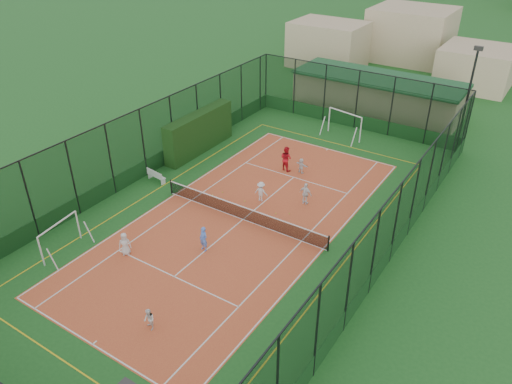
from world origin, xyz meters
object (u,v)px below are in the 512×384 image
child_near_right (149,320)px  futsal_goal_far (344,125)px  child_near_mid (204,239)px  child_far_left (261,192)px  clubhouse (378,93)px  futsal_goal_near (60,238)px  child_near_left (125,244)px  child_far_back (301,166)px  floodlight_ne (466,103)px  coach (286,158)px  white_bench (156,175)px  child_far_right (306,194)px

child_near_right → futsal_goal_far: bearing=117.3°
futsal_goal_far → child_near_mid: 18.47m
child_far_left → clubhouse: bearing=-98.1°
futsal_goal_far → futsal_goal_near: bearing=-94.0°
clubhouse → child_near_right: (1.51, -31.78, -0.99)m
child_near_left → child_near_mid: bearing=-1.3°
child_near_left → child_near_mid: 4.32m
child_far_back → child_near_mid: bearing=100.9°
futsal_goal_near → child_near_left: 3.61m
floodlight_ne → coach: floodlight_ne is taller
white_bench → futsal_goal_far: size_ratio=0.49×
white_bench → futsal_goal_far: (7.82, 14.02, 0.61)m
futsal_goal_far → child_near_right: (1.49, -24.53, -0.48)m
white_bench → coach: size_ratio=0.88×
floodlight_ne → clubhouse: size_ratio=0.54×
child_near_mid → white_bench: bearing=161.3°
white_bench → child_near_left: child_near_left is taller
child_near_left → clubhouse: bearing=43.7°
futsal_goal_far → child_far_back: futsal_goal_far is taller
child_far_back → futsal_goal_far: bearing=-77.6°
futsal_goal_far → child_near_mid: (-0.12, -18.47, -0.30)m
clubhouse → child_far_left: clubhouse is taller
child_near_right → child_far_back: size_ratio=1.02×
child_near_left → child_near_right: (5.02, -3.40, -0.12)m
futsal_goal_near → child_far_right: bearing=-44.9°
child_near_left → child_far_right: (5.86, 10.11, 0.06)m
floodlight_ne → child_near_right: (-7.09, -26.38, -3.54)m
clubhouse → futsal_goal_near: clubhouse is taller
futsal_goal_far → clubhouse: bearing=102.5°
floodlight_ne → futsal_goal_far: size_ratio=2.50×
white_bench → child_far_right: (10.15, 3.00, 0.31)m
coach → child_far_back: bearing=-157.7°
child_near_mid → child_near_right: (1.61, -6.06, -0.18)m
child_near_right → coach: (-2.57, 16.86, 0.35)m
child_near_left → child_far_left: bearing=30.5°
futsal_goal_far → child_far_left: size_ratio=2.36×
floodlight_ne → child_near_right: bearing=-105.0°
child_near_mid → child_far_right: 7.84m
clubhouse → child_near_right: bearing=-87.3°
child_near_right → child_near_left: bearing=169.8°
futsal_goal_near → child_far_left: bearing=-38.9°
futsal_goal_near → child_far_back: (6.75, 15.43, -0.36)m
futsal_goal_far → coach: bearing=-85.7°
child_near_mid → child_far_left: size_ratio=1.08×
child_far_back → child_far_right: bearing=134.2°
futsal_goal_far → child_far_back: 7.47m
futsal_goal_far → child_far_right: (2.32, -11.02, -0.30)m
child_near_left → coach: 13.69m
child_far_back → child_near_left: bearing=87.2°
floodlight_ne → child_near_mid: 22.36m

